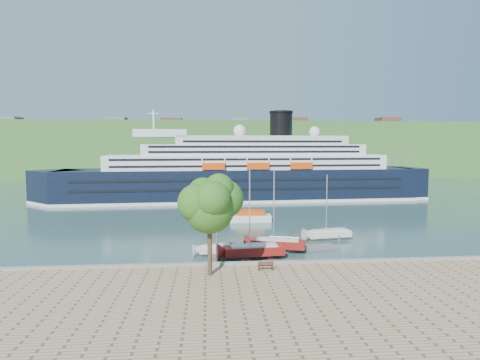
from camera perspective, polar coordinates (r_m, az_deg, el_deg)
name	(u,v)px	position (r m, az deg, el deg)	size (l,w,h in m)	color
ground	(247,273)	(45.73, 1.05, -13.02)	(400.00, 400.00, 0.00)	#294945
far_hillside	(217,149)	(188.32, -3.26, 4.40)	(400.00, 50.00, 24.00)	#326227
quay_coping	(248,263)	(45.20, 1.07, -11.71)	(220.00, 0.50, 0.30)	slate
cruise_ship	(240,156)	(102.02, -0.04, 3.49)	(101.40, 14.76, 22.77)	black
park_bench	(265,265)	(43.21, 3.64, -11.98)	(1.68, 0.69, 1.08)	#492315
promenade_tree	(210,221)	(40.44, -4.35, -5.81)	(6.74, 6.74, 11.16)	#235917
floating_pontoon	(273,250)	(54.32, 4.76, -9.89)	(17.44, 2.13, 0.39)	#67635B
sailboat_white_near	(220,225)	(51.71, -2.89, -6.35)	(6.15, 1.71, 7.94)	silver
sailboat_red	(278,213)	(53.31, 5.42, -4.76)	(7.93, 2.20, 10.24)	maroon
sailboat_white_far	(330,209)	(60.94, 12.63, -4.06)	(7.22, 2.00, 9.32)	silver
tender_launch	(251,216)	(74.42, 1.51, -5.10)	(7.64, 2.61, 2.11)	#D8450C
sailboat_extra	(254,217)	(49.57, 2.02, -5.26)	(8.23, 2.29, 10.63)	maroon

